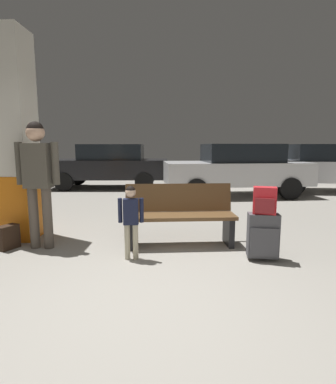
# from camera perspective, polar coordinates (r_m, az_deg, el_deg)

# --- Properties ---
(ground_plane) EXTENTS (18.00, 18.00, 0.10)m
(ground_plane) POSITION_cam_1_polar(r_m,az_deg,el_deg) (6.81, -1.22, -4.08)
(ground_plane) COLOR gray
(structural_pillar) EXTENTS (0.57, 0.57, 3.15)m
(structural_pillar) POSITION_cam_1_polar(r_m,az_deg,el_deg) (5.25, -27.03, 8.95)
(structural_pillar) COLOR orange
(structural_pillar) RESTS_ON ground_plane
(bench) EXTENTS (1.64, 0.66, 0.89)m
(bench) POSITION_cam_1_polar(r_m,az_deg,el_deg) (4.49, 2.18, -4.34)
(bench) COLOR brown
(bench) RESTS_ON ground_plane
(suitcase) EXTENTS (0.40, 0.26, 0.60)m
(suitcase) POSITION_cam_1_polar(r_m,az_deg,el_deg) (4.08, 17.43, -7.83)
(suitcase) COLOR #4C4C51
(suitcase) RESTS_ON ground_plane
(backpack_bright) EXTENTS (0.31, 0.25, 0.34)m
(backpack_bright) POSITION_cam_1_polar(r_m,az_deg,el_deg) (3.98, 17.71, -1.59)
(backpack_bright) COLOR red
(backpack_bright) RESTS_ON suitcase
(child) EXTENTS (0.32, 0.19, 0.96)m
(child) POSITION_cam_1_polar(r_m,az_deg,el_deg) (3.88, -7.00, -4.24)
(child) COLOR beige
(child) RESTS_ON ground_plane
(adult) EXTENTS (0.61, 0.25, 1.78)m
(adult) POSITION_cam_1_polar(r_m,az_deg,el_deg) (4.58, -23.29, 3.55)
(adult) COLOR brown
(adult) RESTS_ON ground_plane
(backpack_dark_floor) EXTENTS (0.28, 0.32, 0.34)m
(backpack_dark_floor) POSITION_cam_1_polar(r_m,az_deg,el_deg) (4.90, -27.92, -7.54)
(backpack_dark_floor) COLOR black
(backpack_dark_floor) RESTS_ON ground_plane
(parked_car_far) EXTENTS (4.16, 1.92, 1.51)m
(parked_car_far) POSITION_cam_1_polar(r_m,az_deg,el_deg) (10.78, -10.98, 5.05)
(parked_car_far) COLOR black
(parked_car_far) RESTS_ON ground_plane
(parked_car_side) EXTENTS (4.23, 2.07, 1.51)m
(parked_car_side) POSITION_cam_1_polar(r_m,az_deg,el_deg) (11.03, 28.06, 4.27)
(parked_car_side) COLOR silver
(parked_car_side) RESTS_ON ground_plane
(parked_car_near) EXTENTS (4.27, 2.17, 1.51)m
(parked_car_near) POSITION_cam_1_polar(r_m,az_deg,el_deg) (9.13, 12.78, 4.37)
(parked_car_near) COLOR silver
(parked_car_near) RESTS_ON ground_plane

